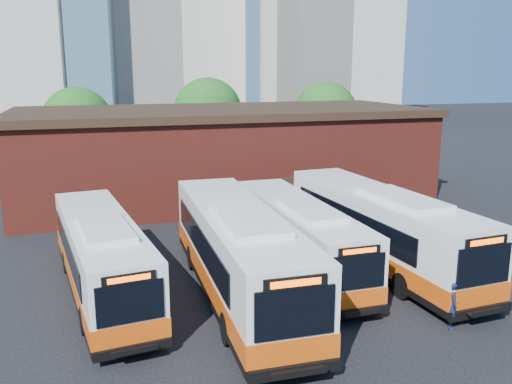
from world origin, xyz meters
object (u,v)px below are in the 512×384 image
object	(u,v)px
bus_west	(102,259)
bus_mideast	(298,238)
transit_worker	(452,305)
bus_midwest	(238,256)
bus_east	(380,231)

from	to	relation	value
bus_west	bus_mideast	xyz separation A→B (m)	(8.70, 0.30, -0.02)
bus_mideast	transit_worker	xyz separation A→B (m)	(3.06, -7.11, -0.62)
bus_midwest	bus_east	size ratio (longest dim) A/B	1.02
bus_midwest	bus_mideast	size ratio (longest dim) A/B	1.16
bus_mideast	transit_worker	size ratio (longest dim) A/B	6.90
bus_west	transit_worker	distance (m)	13.60
bus_east	transit_worker	xyz separation A→B (m)	(-0.77, -6.49, -0.81)
bus_west	bus_east	world-z (taller)	bus_east
bus_midwest	bus_mideast	world-z (taller)	bus_midwest
bus_west	bus_midwest	distance (m)	5.57
bus_mideast	bus_east	world-z (taller)	bus_east
bus_west	bus_east	bearing A→B (deg)	-8.35
transit_worker	bus_east	bearing A→B (deg)	16.80
bus_mideast	bus_east	size ratio (longest dim) A/B	0.88
bus_midwest	bus_mideast	bearing A→B (deg)	33.48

